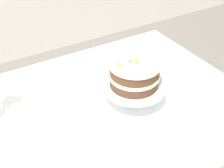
{
  "coord_description": "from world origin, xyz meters",
  "views": [
    {
      "loc": [
        -0.43,
        -0.86,
        1.6
      ],
      "look_at": [
        0.06,
        -0.01,
        0.86
      ],
      "focal_mm": 45.53,
      "sensor_mm": 36.0,
      "label": 1
    }
  ],
  "objects_px": {
    "cake_stand": "(133,87)",
    "teacup": "(167,139)",
    "dining_table": "(102,126)",
    "layer_cake": "(134,73)"
  },
  "relations": [
    {
      "from": "dining_table",
      "to": "teacup",
      "type": "height_order",
      "value": "teacup"
    },
    {
      "from": "dining_table",
      "to": "layer_cake",
      "type": "bearing_deg",
      "value": -4.05
    },
    {
      "from": "cake_stand",
      "to": "teacup",
      "type": "relative_size",
      "value": 2.28
    },
    {
      "from": "dining_table",
      "to": "teacup",
      "type": "xyz_separation_m",
      "value": [
        0.13,
        -0.29,
        0.12
      ]
    },
    {
      "from": "dining_table",
      "to": "cake_stand",
      "type": "bearing_deg",
      "value": -4.05
    },
    {
      "from": "cake_stand",
      "to": "layer_cake",
      "type": "height_order",
      "value": "layer_cake"
    },
    {
      "from": "dining_table",
      "to": "cake_stand",
      "type": "height_order",
      "value": "cake_stand"
    },
    {
      "from": "layer_cake",
      "to": "cake_stand",
      "type": "bearing_deg",
      "value": -8.81
    },
    {
      "from": "layer_cake",
      "to": "teacup",
      "type": "distance_m",
      "value": 0.31
    },
    {
      "from": "layer_cake",
      "to": "teacup",
      "type": "bearing_deg",
      "value": -95.92
    }
  ]
}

